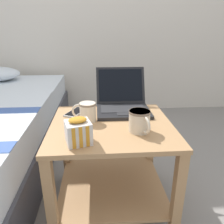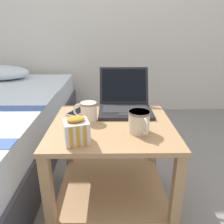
# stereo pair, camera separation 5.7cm
# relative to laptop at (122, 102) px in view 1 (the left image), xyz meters

# --- Properties ---
(ground_plane) EXTENTS (8.00, 8.00, 0.00)m
(ground_plane) POSITION_rel_laptop_xyz_m (-0.08, -0.20, -0.56)
(ground_plane) COLOR gray
(back_wall) EXTENTS (8.00, 0.05, 2.50)m
(back_wall) POSITION_rel_laptop_xyz_m (-0.08, 1.42, 0.69)
(back_wall) COLOR beige
(back_wall) RESTS_ON ground_plane
(bedside_table) EXTENTS (0.61, 0.57, 0.51)m
(bedside_table) POSITION_rel_laptop_xyz_m (-0.08, -0.20, -0.23)
(bedside_table) COLOR tan
(bedside_table) RESTS_ON ground_plane
(laptop) EXTENTS (0.30, 0.33, 0.23)m
(laptop) POSITION_rel_laptop_xyz_m (0.00, 0.00, 0.00)
(laptop) COLOR black
(laptop) RESTS_ON bedside_table
(mug_front_left) EXTENTS (0.10, 0.14, 0.10)m
(mug_front_left) POSITION_rel_laptop_xyz_m (0.05, -0.30, 0.01)
(mug_front_left) COLOR beige
(mug_front_left) RESTS_ON bedside_table
(mug_front_right) EXTENTS (0.13, 0.09, 0.10)m
(mug_front_right) POSITION_rel_laptop_xyz_m (-0.20, -0.16, 0.01)
(mug_front_right) COLOR beige
(mug_front_right) RESTS_ON bedside_table
(snack_bag) EXTENTS (0.12, 0.12, 0.11)m
(snack_bag) POSITION_rel_laptop_xyz_m (-0.23, -0.39, 0.01)
(snack_bag) COLOR silver
(snack_bag) RESTS_ON bedside_table
(cell_phone) EXTENTS (0.13, 0.17, 0.01)m
(cell_phone) POSITION_rel_laptop_xyz_m (-0.27, -0.04, -0.04)
(cell_phone) COLOR #B7BABC
(cell_phone) RESTS_ON bedside_table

